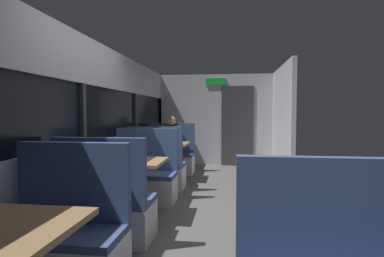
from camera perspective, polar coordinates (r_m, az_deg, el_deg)
name	(u,v)px	position (r m, az deg, el deg)	size (l,w,h in m)	color
ground_plane	(198,225)	(3.83, 1.07, -17.67)	(3.30, 9.20, 0.02)	#514F4C
carriage_window_panel_left	(81,131)	(4.01, -19.98, -0.51)	(0.09, 8.48, 2.30)	#B2B2B7
carriage_end_bulkhead	(218,120)	(7.76, 4.87, 1.52)	(2.90, 0.11, 2.30)	#B2B2B7
carriage_aisle_panel_right	(282,122)	(6.65, 16.49, 1.25)	(0.08, 2.40, 2.30)	#B2B2B7
bench_near_window_facing_entry	(64,243)	(2.72, -22.84, -19.17)	(0.95, 0.50, 1.10)	silver
dining_table_mid_window	(128,168)	(3.96, -11.81, -7.27)	(0.90, 0.70, 0.74)	#9E9EA3
bench_mid_window_facing_end	(106,210)	(3.40, -15.73, -14.45)	(0.95, 0.50, 1.10)	silver
bench_mid_window_facing_entry	(144,180)	(4.68, -8.92, -9.54)	(0.95, 0.50, 1.10)	silver
dining_table_far_window	(166,148)	(6.07, -4.95, -3.63)	(0.90, 0.70, 0.74)	#9E9EA3
bench_far_window_facing_end	(157,170)	(5.45, -6.51, -7.72)	(0.95, 0.50, 1.10)	silver
bench_far_window_facing_entry	(172,158)	(6.80, -3.69, -5.56)	(0.95, 0.50, 1.10)	silver
seated_passenger	(172,149)	(6.70, -3.81, -3.88)	(0.47, 0.55, 1.26)	#26262D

